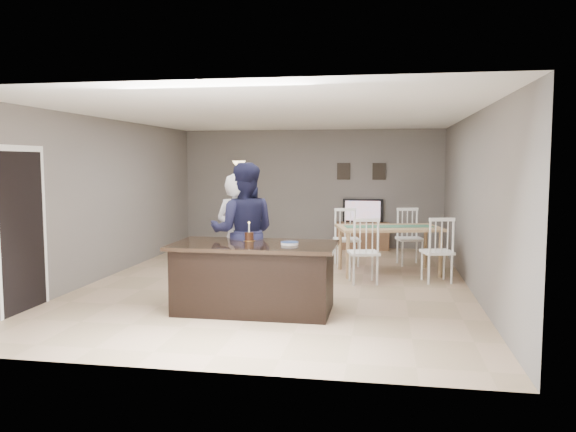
% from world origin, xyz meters
% --- Properties ---
extents(floor, '(8.00, 8.00, 0.00)m').
position_xyz_m(floor, '(0.00, 0.00, 0.00)').
color(floor, tan).
rests_on(floor, ground).
extents(room_shell, '(8.00, 8.00, 8.00)m').
position_xyz_m(room_shell, '(0.00, 0.00, 1.68)').
color(room_shell, slate).
rests_on(room_shell, floor).
extents(kitchen_island, '(2.15, 1.10, 0.90)m').
position_xyz_m(kitchen_island, '(0.00, -1.80, 0.45)').
color(kitchen_island, black).
rests_on(kitchen_island, floor).
extents(tv_console, '(1.20, 0.40, 0.60)m').
position_xyz_m(tv_console, '(1.20, 3.77, 0.30)').
color(tv_console, brown).
rests_on(tv_console, floor).
extents(television, '(0.91, 0.12, 0.53)m').
position_xyz_m(television, '(1.20, 3.84, 0.86)').
color(television, black).
rests_on(television, tv_console).
extents(tv_screen_glow, '(0.78, 0.00, 0.78)m').
position_xyz_m(tv_screen_glow, '(1.20, 3.76, 0.87)').
color(tv_screen_glow, '#DA5218').
rests_on(tv_screen_glow, tv_console).
extents(picture_frames, '(1.10, 0.02, 0.38)m').
position_xyz_m(picture_frames, '(1.15, 3.98, 1.75)').
color(picture_frames, black).
rests_on(picture_frames, room_shell).
extents(doorway, '(0.00, 2.10, 2.65)m').
position_xyz_m(doorway, '(-2.99, -2.30, 1.26)').
color(doorway, black).
rests_on(doorway, floor).
extents(woman, '(0.76, 0.62, 1.80)m').
position_xyz_m(woman, '(-0.38, -1.25, 0.90)').
color(woman, silver).
rests_on(woman, floor).
extents(man, '(1.04, 0.86, 1.96)m').
position_xyz_m(man, '(-0.29, -1.25, 0.98)').
color(man, '#181935').
rests_on(man, floor).
extents(birthday_cake, '(0.17, 0.17, 0.26)m').
position_xyz_m(birthday_cake, '(-0.13, -1.55, 0.96)').
color(birthday_cake, gold).
rests_on(birthday_cake, kitchen_island).
extents(plate_stack, '(0.23, 0.23, 0.04)m').
position_xyz_m(plate_stack, '(0.48, -1.83, 0.92)').
color(plate_stack, white).
rests_on(plate_stack, kitchen_island).
extents(dining_table, '(2.11, 2.33, 1.08)m').
position_xyz_m(dining_table, '(1.76, 1.05, 0.69)').
color(dining_table, tan).
rests_on(dining_table, floor).
extents(floor_lamp, '(0.30, 0.30, 1.99)m').
position_xyz_m(floor_lamp, '(-1.43, 2.88, 1.54)').
color(floor_lamp, black).
rests_on(floor_lamp, floor).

